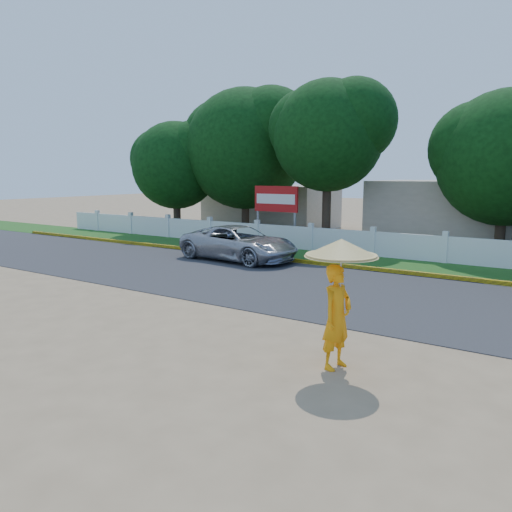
{
  "coord_description": "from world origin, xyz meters",
  "views": [
    {
      "loc": [
        7.54,
        -9.44,
        3.57
      ],
      "look_at": [
        0.0,
        2.0,
        1.3
      ],
      "focal_mm": 35.0,
      "sensor_mm": 36.0,
      "label": 1
    }
  ],
  "objects": [
    {
      "name": "tree_row",
      "position": [
        3.64,
        14.08,
        5.06
      ],
      "size": [
        37.68,
        7.95,
        9.81
      ],
      "color": "#473828",
      "rests_on": "ground"
    },
    {
      "name": "vehicle",
      "position": [
        -4.33,
        7.28,
        0.72
      ],
      "size": [
        5.35,
        2.83,
        1.43
      ],
      "primitive_type": "imported",
      "rotation": [
        0.0,
        0.0,
        1.48
      ],
      "color": "#A2A4AA",
      "rests_on": "ground"
    },
    {
      "name": "road",
      "position": [
        0.0,
        4.5,
        0.01
      ],
      "size": [
        60.0,
        7.0,
        0.02
      ],
      "primitive_type": "cube",
      "color": "#38383A",
      "rests_on": "ground"
    },
    {
      "name": "grass_verge",
      "position": [
        0.0,
        9.75,
        0.01
      ],
      "size": [
        60.0,
        3.5,
        0.03
      ],
      "primitive_type": "cube",
      "color": "#2D601E",
      "rests_on": "ground"
    },
    {
      "name": "billboard",
      "position": [
        -5.57,
        12.3,
        2.14
      ],
      "size": [
        2.5,
        0.13,
        2.95
      ],
      "color": "gray",
      "rests_on": "ground"
    },
    {
      "name": "ground",
      "position": [
        0.0,
        0.0,
        0.0
      ],
      "size": [
        120.0,
        120.0,
        0.0
      ],
      "primitive_type": "plane",
      "color": "#9E8460",
      "rests_on": "ground"
    },
    {
      "name": "building_near",
      "position": [
        3.0,
        18.0,
        1.6
      ],
      "size": [
        10.0,
        6.0,
        3.2
      ],
      "primitive_type": "cube",
      "color": "#B7AD99",
      "rests_on": "ground"
    },
    {
      "name": "fence",
      "position": [
        0.0,
        11.2,
        0.55
      ],
      "size": [
        40.0,
        0.1,
        1.1
      ],
      "primitive_type": "cube",
      "color": "silver",
      "rests_on": "ground"
    },
    {
      "name": "curb",
      "position": [
        0.0,
        8.05,
        0.08
      ],
      "size": [
        40.0,
        0.18,
        0.16
      ],
      "primitive_type": "cube",
      "color": "yellow",
      "rests_on": "ground"
    },
    {
      "name": "building_far",
      "position": [
        -10.0,
        19.0,
        1.4
      ],
      "size": [
        8.0,
        5.0,
        2.8
      ],
      "primitive_type": "cube",
      "color": "#B7AD99",
      "rests_on": "ground"
    },
    {
      "name": "monk_with_parasol",
      "position": [
        3.94,
        -1.25,
        1.58
      ],
      "size": [
        1.33,
        1.33,
        2.42
      ],
      "color": "orange",
      "rests_on": "ground"
    }
  ]
}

